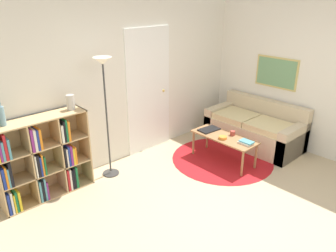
% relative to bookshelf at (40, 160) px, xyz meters
% --- Properties ---
extents(ground_plane, '(14.00, 14.00, 0.00)m').
position_rel_bookshelf_xyz_m(ground_plane, '(1.54, -2.06, -0.54)').
color(ground_plane, tan).
extents(wall_back, '(7.67, 0.11, 2.60)m').
position_rel_bookshelf_xyz_m(wall_back, '(1.56, 0.21, 0.75)').
color(wall_back, silver).
rests_on(wall_back, ground_plane).
extents(wall_right, '(0.08, 5.25, 2.60)m').
position_rel_bookshelf_xyz_m(wall_right, '(3.90, -0.94, 0.76)').
color(wall_right, silver).
rests_on(wall_right, ground_plane).
extents(rug, '(1.65, 1.65, 0.01)m').
position_rel_bookshelf_xyz_m(rug, '(2.58, -0.97, -0.54)').
color(rug, '#B2191E').
rests_on(rug, ground_plane).
extents(bookshelf, '(1.20, 0.34, 1.11)m').
position_rel_bookshelf_xyz_m(bookshelf, '(0.00, 0.00, 0.00)').
color(bookshelf, tan).
rests_on(bookshelf, ground_plane).
extents(floor_lamp, '(0.25, 0.25, 1.77)m').
position_rel_bookshelf_xyz_m(floor_lamp, '(0.97, -0.11, 0.89)').
color(floor_lamp, '#333333').
rests_on(floor_lamp, ground_plane).
extents(couch, '(0.82, 1.66, 0.78)m').
position_rel_bookshelf_xyz_m(couch, '(3.51, -0.97, -0.26)').
color(couch, '#CCB793').
rests_on(couch, ground_plane).
extents(coffee_table, '(0.43, 1.07, 0.44)m').
position_rel_bookshelf_xyz_m(coffee_table, '(2.54, -1.01, -0.15)').
color(coffee_table, '#996B42').
rests_on(coffee_table, ground_plane).
extents(laptop, '(0.37, 0.25, 0.02)m').
position_rel_bookshelf_xyz_m(laptop, '(2.56, -0.68, -0.09)').
color(laptop, black).
rests_on(laptop, coffee_table).
extents(bowl, '(0.13, 0.13, 0.04)m').
position_rel_bookshelf_xyz_m(bowl, '(2.45, -1.05, -0.08)').
color(bowl, orange).
rests_on(bowl, coffee_table).
extents(book_stack_on_table, '(0.15, 0.22, 0.05)m').
position_rel_bookshelf_xyz_m(book_stack_on_table, '(2.56, -1.41, -0.08)').
color(book_stack_on_table, silver).
rests_on(book_stack_on_table, coffee_table).
extents(cup, '(0.08, 0.08, 0.07)m').
position_rel_bookshelf_xyz_m(cup, '(2.67, -1.07, -0.07)').
color(cup, '#A33D33').
rests_on(cup, coffee_table).
extents(bottle_middle, '(0.08, 0.08, 0.29)m').
position_rel_bookshelf_xyz_m(bottle_middle, '(-0.35, 0.02, 0.69)').
color(bottle_middle, '#6B93A3').
rests_on(bottle_middle, bookshelf).
extents(vase_on_shelf, '(0.11, 0.11, 0.20)m').
position_rel_bookshelf_xyz_m(vase_on_shelf, '(0.51, -0.00, 0.67)').
color(vase_on_shelf, '#B7B2A8').
rests_on(vase_on_shelf, bookshelf).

